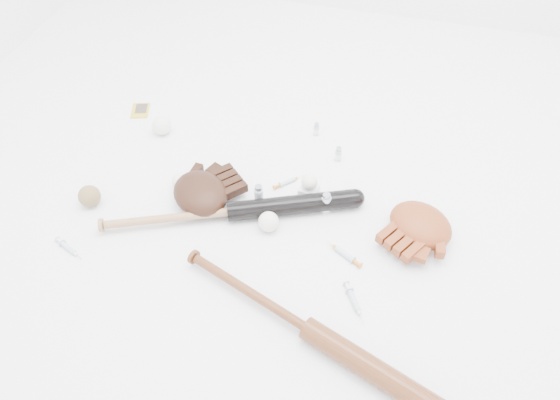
% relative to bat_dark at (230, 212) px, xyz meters
% --- Properties ---
extents(bat_dark, '(0.91, 0.44, 0.07)m').
position_rel_bat_dark_xyz_m(bat_dark, '(0.00, 0.00, 0.00)').
color(bat_dark, black).
rests_on(bat_dark, ground).
extents(bat_wood, '(0.93, 0.41, 0.07)m').
position_rel_bat_dark_xyz_m(bat_wood, '(0.37, -0.38, 0.00)').
color(bat_wood, brown).
rests_on(bat_wood, ground).
extents(glove_dark, '(0.38, 0.38, 0.10)m').
position_rel_bat_dark_xyz_m(glove_dark, '(-0.13, 0.05, 0.01)').
color(glove_dark, black).
rests_on(glove_dark, ground).
extents(glove_tan, '(0.37, 0.37, 0.10)m').
position_rel_bat_dark_xyz_m(glove_tan, '(0.65, 0.10, 0.01)').
color(glove_tan, brown).
rests_on(glove_tan, ground).
extents(trading_card, '(0.10, 0.12, 0.01)m').
position_rel_bat_dark_xyz_m(trading_card, '(-0.57, 0.48, -0.03)').
color(trading_card, gold).
rests_on(trading_card, ground).
extents(pedestal, '(0.07, 0.07, 0.04)m').
position_rel_bat_dark_xyz_m(pedestal, '(0.24, 0.19, -0.02)').
color(pedestal, white).
rests_on(pedestal, ground).
extents(baseball_on_pedestal, '(0.06, 0.06, 0.06)m').
position_rel_bat_dark_xyz_m(baseball_on_pedestal, '(0.24, 0.19, 0.03)').
color(baseball_on_pedestal, white).
rests_on(baseball_on_pedestal, pedestal).
extents(baseball_left, '(0.07, 0.07, 0.07)m').
position_rel_bat_dark_xyz_m(baseball_left, '(-0.23, 0.10, -0.00)').
color(baseball_left, white).
rests_on(baseball_left, ground).
extents(baseball_upper, '(0.08, 0.08, 0.08)m').
position_rel_bat_dark_xyz_m(baseball_upper, '(-0.42, 0.37, 0.00)').
color(baseball_upper, white).
rests_on(baseball_upper, ground).
extents(baseball_mid, '(0.07, 0.07, 0.07)m').
position_rel_bat_dark_xyz_m(baseball_mid, '(0.14, -0.01, 0.00)').
color(baseball_mid, white).
rests_on(baseball_mid, ground).
extents(baseball_aged, '(0.08, 0.08, 0.08)m').
position_rel_bat_dark_xyz_m(baseball_aged, '(-0.51, -0.06, 0.00)').
color(baseball_aged, brown).
rests_on(baseball_aged, ground).
extents(syringe_0, '(0.15, 0.08, 0.02)m').
position_rel_bat_dark_xyz_m(syringe_0, '(-0.49, -0.28, -0.03)').
color(syringe_0, '#ADBCC6').
rests_on(syringe_0, ground).
extents(syringe_1, '(0.16, 0.10, 0.02)m').
position_rel_bat_dark_xyz_m(syringe_1, '(0.42, -0.06, -0.03)').
color(syringe_1, '#ADBCC6').
rests_on(syringe_1, ground).
extents(syringe_2, '(0.12, 0.12, 0.02)m').
position_rel_bat_dark_xyz_m(syringe_2, '(0.15, 0.22, -0.03)').
color(syringe_2, '#ADBCC6').
rests_on(syringe_2, ground).
extents(syringe_3, '(0.11, 0.16, 0.02)m').
position_rel_bat_dark_xyz_m(syringe_3, '(0.48, -0.23, -0.03)').
color(syringe_3, '#ADBCC6').
rests_on(syringe_3, ground).
extents(vial_0, '(0.02, 0.02, 0.06)m').
position_rel_bat_dark_xyz_m(vial_0, '(0.20, 0.52, -0.01)').
color(vial_0, '#B0BAC1').
rests_on(vial_0, ground).
extents(vial_1, '(0.03, 0.03, 0.06)m').
position_rel_bat_dark_xyz_m(vial_1, '(0.31, 0.40, -0.00)').
color(vial_1, '#B0BAC1').
rests_on(vial_1, ground).
extents(vial_2, '(0.03, 0.03, 0.08)m').
position_rel_bat_dark_xyz_m(vial_2, '(0.08, 0.10, 0.01)').
color(vial_2, '#B0BAC1').
rests_on(vial_2, ground).
extents(vial_3, '(0.04, 0.04, 0.08)m').
position_rel_bat_dark_xyz_m(vial_3, '(0.32, 0.12, 0.01)').
color(vial_3, '#B0BAC1').
rests_on(vial_3, ground).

